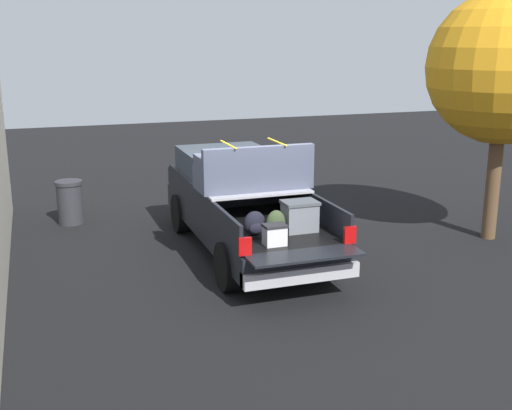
% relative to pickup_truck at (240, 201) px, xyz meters
% --- Properties ---
extents(ground_plane, '(40.00, 40.00, 0.00)m').
position_rel_pickup_truck_xyz_m(ground_plane, '(-0.34, 0.00, -0.95)').
color(ground_plane, black).
extents(pickup_truck, '(6.05, 2.07, 2.23)m').
position_rel_pickup_truck_xyz_m(pickup_truck, '(0.00, 0.00, 0.00)').
color(pickup_truck, black).
rests_on(pickup_truck, ground_plane).
extents(tree_background, '(3.03, 3.03, 5.02)m').
position_rel_pickup_truck_xyz_m(tree_background, '(-1.14, -5.09, 2.54)').
color(tree_background, brown).
rests_on(tree_background, ground_plane).
extents(trash_can, '(0.60, 0.60, 0.98)m').
position_rel_pickup_truck_xyz_m(trash_can, '(2.86, 3.10, -0.46)').
color(trash_can, '#2D2D33').
rests_on(trash_can, ground_plane).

